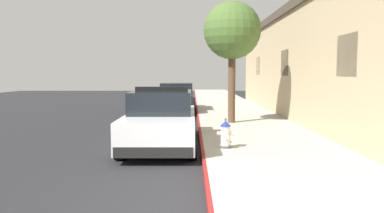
{
  "coord_description": "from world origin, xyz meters",
  "views": [
    {
      "loc": [
        -0.31,
        -5.77,
        2.05
      ],
      "look_at": [
        -0.3,
        6.36,
        1.0
      ],
      "focal_mm": 35.69,
      "sensor_mm": 36.0,
      "label": 1
    }
  ],
  "objects_px": {
    "parked_car_silver_ahead": "(177,98)",
    "street_tree": "(232,31)",
    "fire_hydrant": "(225,134)",
    "police_cruiser": "(162,120)"
  },
  "relations": [
    {
      "from": "police_cruiser",
      "to": "street_tree",
      "type": "bearing_deg",
      "value": 59.85
    },
    {
      "from": "police_cruiser",
      "to": "street_tree",
      "type": "relative_size",
      "value": 1.04
    },
    {
      "from": "parked_car_silver_ahead",
      "to": "street_tree",
      "type": "height_order",
      "value": "street_tree"
    },
    {
      "from": "police_cruiser",
      "to": "fire_hydrant",
      "type": "relative_size",
      "value": 6.37
    },
    {
      "from": "fire_hydrant",
      "to": "street_tree",
      "type": "xyz_separation_m",
      "value": [
        0.68,
        5.12,
        3.16
      ]
    },
    {
      "from": "fire_hydrant",
      "to": "police_cruiser",
      "type": "bearing_deg",
      "value": 149.68
    },
    {
      "from": "police_cruiser",
      "to": "parked_car_silver_ahead",
      "type": "height_order",
      "value": "police_cruiser"
    },
    {
      "from": "parked_car_silver_ahead",
      "to": "fire_hydrant",
      "type": "height_order",
      "value": "parked_car_silver_ahead"
    },
    {
      "from": "parked_car_silver_ahead",
      "to": "street_tree",
      "type": "relative_size",
      "value": 1.04
    },
    {
      "from": "police_cruiser",
      "to": "parked_car_silver_ahead",
      "type": "distance_m",
      "value": 9.58
    }
  ]
}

